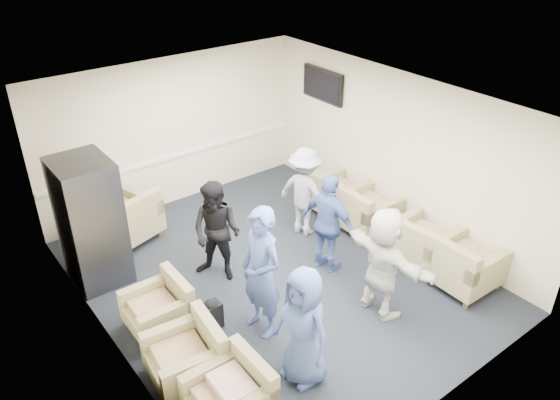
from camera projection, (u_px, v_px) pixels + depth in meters
floor at (275, 276)px, 8.28m from camera, size 6.00×6.00×0.00m
ceiling at (274, 106)px, 6.94m from camera, size 6.00×6.00×0.00m
back_wall at (173, 132)px, 9.68m from camera, size 5.00×0.02×2.70m
front_wall at (452, 313)px, 5.54m from camera, size 5.00×0.02×2.70m
left_wall at (102, 263)px, 6.29m from camera, size 0.02×6.00×2.70m
right_wall at (397, 153)px, 8.93m from camera, size 0.02×6.00×2.70m
chair_rail at (176, 156)px, 9.89m from camera, size 4.98×0.04×0.06m
tv at (323, 85)px, 9.80m from camera, size 0.10×1.00×0.58m
armchair_left_near at (233, 397)px, 5.90m from camera, size 0.80×0.80×0.63m
armchair_left_mid at (189, 357)px, 6.40m from camera, size 0.89×0.89×0.64m
armchair_left_far at (161, 309)px, 7.16m from camera, size 0.78×0.78×0.61m
armchair_right_near at (461, 266)px, 7.89m from camera, size 0.92×0.92×0.72m
armchair_right_midnear at (419, 244)px, 8.37m from camera, size 0.98×0.98×0.72m
armchair_right_midfar at (364, 212)px, 9.22m from camera, size 0.89×0.89×0.71m
armchair_right_far at (335, 196)px, 9.73m from camera, size 0.86×0.86×0.68m
armchair_corner at (127, 220)px, 8.95m from camera, size 1.17×1.17×0.76m
vending_machine at (91, 222)px, 7.81m from camera, size 0.78×0.91×1.92m
backpack at (211, 313)px, 7.18m from camera, size 0.28×0.20×0.46m
pillow at (232, 386)px, 5.81m from camera, size 0.39×0.51×0.14m
person_front_left at (303, 327)px, 6.19m from camera, size 0.56×0.80×1.55m
person_mid_left at (261, 273)px, 6.83m from camera, size 0.48×0.69×1.83m
person_back_left at (217, 232)px, 7.89m from camera, size 0.91×0.96×1.57m
person_back_right at (305, 192)px, 8.96m from camera, size 0.83×1.12×1.55m
person_mid_right at (329, 224)px, 8.07m from camera, size 0.54×0.99×1.59m
person_front_right at (383, 262)px, 7.21m from camera, size 0.48×1.49×1.61m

